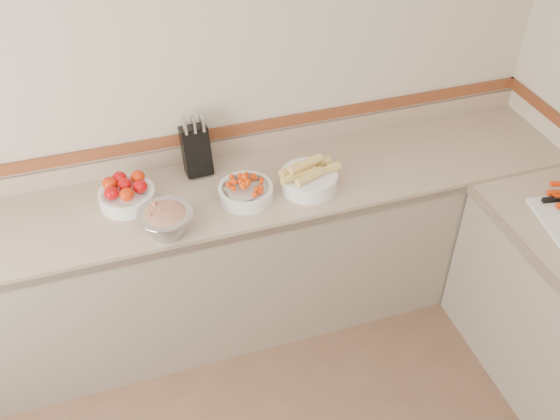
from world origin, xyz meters
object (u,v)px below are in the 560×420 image
object	(u,v)px
tomato_bowl	(126,193)
cherry_tomato_bowl	(246,190)
corn_bowl	(309,178)
rhubarb_bowl	(166,220)
knife_block	(196,149)

from	to	relation	value
tomato_bowl	cherry_tomato_bowl	bearing A→B (deg)	-14.26
corn_bowl	tomato_bowl	bearing A→B (deg)	169.86
tomato_bowl	rhubarb_bowl	world-z (taller)	rhubarb_bowl
corn_bowl	rhubarb_bowl	xyz separation A→B (m)	(-0.73, -0.12, 0.01)
knife_block	rhubarb_bowl	bearing A→B (deg)	-118.64
tomato_bowl	corn_bowl	xyz separation A→B (m)	(0.88, -0.16, 0.00)
tomato_bowl	rhubarb_bowl	distance (m)	0.31
tomato_bowl	corn_bowl	size ratio (longest dim) A/B	0.86
cherry_tomato_bowl	corn_bowl	bearing A→B (deg)	-2.79
cherry_tomato_bowl	knife_block	bearing A→B (deg)	120.64
cherry_tomato_bowl	corn_bowl	size ratio (longest dim) A/B	0.84
cherry_tomato_bowl	corn_bowl	xyz separation A→B (m)	(0.32, -0.02, 0.01)
corn_bowl	rhubarb_bowl	distance (m)	0.74
tomato_bowl	rhubarb_bowl	size ratio (longest dim) A/B	1.07
knife_block	rhubarb_bowl	distance (m)	0.49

